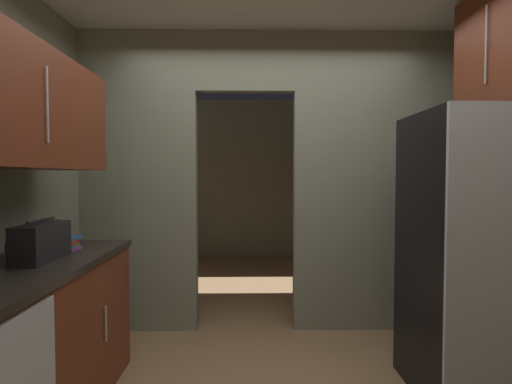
# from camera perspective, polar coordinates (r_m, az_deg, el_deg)

# --- Properties ---
(kitchen_partition) EXTENTS (3.38, 0.12, 2.67)m
(kitchen_partition) POSITION_cam_1_polar(r_m,az_deg,el_deg) (3.66, 2.88, 2.46)
(kitchen_partition) COLOR gray
(kitchen_partition) RESTS_ON ground
(adjoining_room_shell) EXTENTS (3.38, 3.30, 2.67)m
(adjoining_room_shell) POSITION_cam_1_polar(r_m,az_deg,el_deg) (5.83, 0.88, 1.71)
(adjoining_room_shell) COLOR gray
(adjoining_room_shell) RESTS_ON ground
(refrigerator) EXTENTS (0.79, 0.79, 1.78)m
(refrigerator) POSITION_cam_1_polar(r_m,az_deg,el_deg) (2.93, 28.83, -7.81)
(refrigerator) COLOR black
(refrigerator) RESTS_ON ground
(lower_cabinet_run) EXTENTS (0.63, 1.89, 0.92)m
(lower_cabinet_run) POSITION_cam_1_polar(r_m,az_deg,el_deg) (2.55, -30.59, -19.45)
(lower_cabinet_run) COLOR maroon
(lower_cabinet_run) RESTS_ON ground
(upper_cabinet_counterside) EXTENTS (0.36, 1.70, 0.63)m
(upper_cabinet_counterside) POSITION_cam_1_polar(r_m,az_deg,el_deg) (2.40, -31.21, 10.47)
(upper_cabinet_counterside) COLOR maroon
(boombox) EXTENTS (0.16, 0.41, 0.23)m
(boombox) POSITION_cam_1_polar(r_m,az_deg,el_deg) (2.57, -27.95, -6.22)
(boombox) COLOR black
(boombox) RESTS_ON lower_cabinet_run
(book_stack) EXTENTS (0.15, 0.17, 0.09)m
(book_stack) POSITION_cam_1_polar(r_m,az_deg,el_deg) (2.85, -24.97, -6.61)
(book_stack) COLOR #8C3893
(book_stack) RESTS_ON lower_cabinet_run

